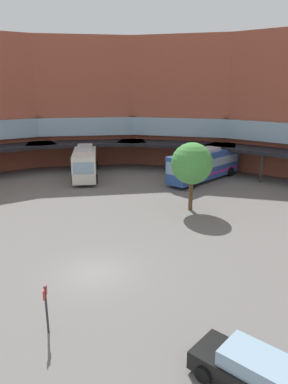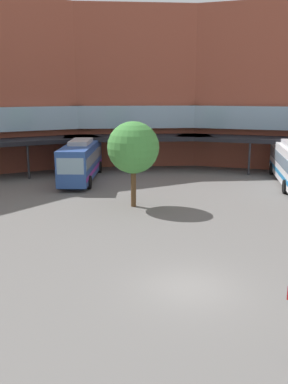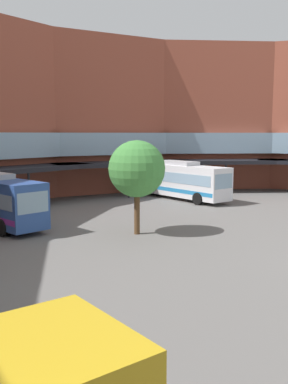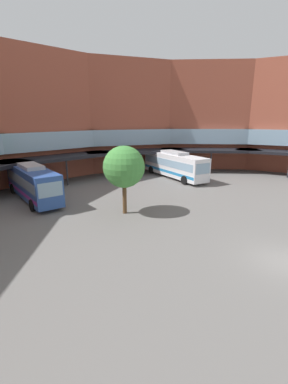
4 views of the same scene
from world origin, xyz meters
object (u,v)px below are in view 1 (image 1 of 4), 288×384
bus_1 (204,164)px  parked_car (254,373)px  stop_sign_post (46,305)px  bus_2 (85,161)px  plaza_tree (192,164)px

bus_1 → parked_car: bus_1 is taller
stop_sign_post → bus_2: bearing=121.8°
bus_2 → plaza_tree: 16.38m
bus_2 → parked_car: size_ratio=2.15×
bus_1 → parked_car: 29.79m
bus_1 → bus_2: size_ratio=1.09×
stop_sign_post → bus_1: bearing=93.7°
bus_2 → bus_1: bearing=75.8°
plaza_tree → stop_sign_post: (-0.16, -18.39, -2.69)m
parked_car → stop_sign_post: stop_sign_post is taller
stop_sign_post → plaza_tree: bearing=89.5°
bus_1 → stop_sign_post: size_ratio=4.69×
plaza_tree → stop_sign_post: bearing=-90.5°
parked_car → bus_1: bearing=-54.2°
plaza_tree → parked_car: bearing=-64.0°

